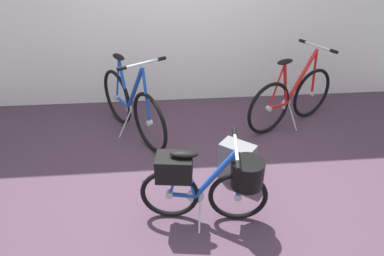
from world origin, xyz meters
name	(u,v)px	position (x,y,z in m)	size (l,w,h in m)	color
ground_plane	(190,189)	(0.00, 0.00, 0.00)	(6.38, 6.38, 0.00)	#473342
folding_bike_foreground	(210,180)	(0.12, -0.36, 0.40)	(1.03, 0.53, 0.74)	black
display_bike_left	(132,106)	(-0.57, 1.03, 0.37)	(0.79, 1.23, 0.98)	black
display_bike_right	(292,97)	(1.29, 1.11, 0.36)	(1.21, 0.73, 0.94)	black
backpack_on_floor	(237,162)	(0.45, 0.14, 0.19)	(0.36, 0.34, 0.38)	slate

